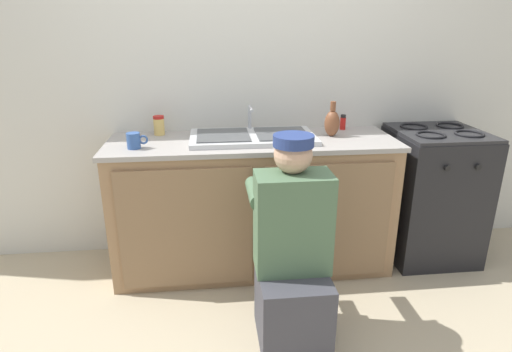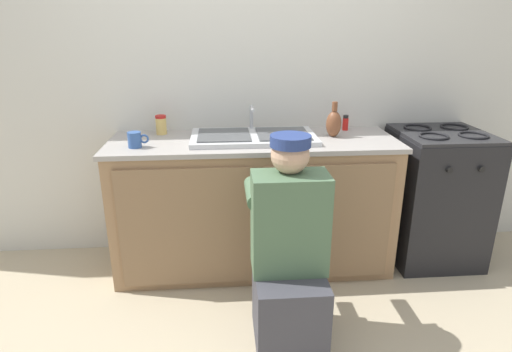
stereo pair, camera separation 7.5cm
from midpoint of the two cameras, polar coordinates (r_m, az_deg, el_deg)
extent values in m
plane|color=tan|center=(2.87, -0.54, -14.39)|extent=(12.00, 12.00, 0.00)
cube|color=silver|center=(3.05, -1.90, 12.92)|extent=(6.00, 0.10, 2.50)
cube|color=#997551|center=(2.92, -1.17, -3.98)|extent=(1.82, 0.60, 0.87)
cube|color=#866747|center=(2.64, -10.09, -7.03)|extent=(0.80, 0.02, 0.77)
cube|color=#866747|center=(2.71, 8.71, -6.14)|extent=(0.80, 0.02, 0.77)
cube|color=#9E9993|center=(2.77, -1.24, 4.60)|extent=(1.86, 0.62, 0.03)
cube|color=silver|center=(2.76, -1.24, 5.20)|extent=(0.80, 0.44, 0.03)
cube|color=#4C4F51|center=(2.75, -5.21, 5.45)|extent=(0.33, 0.35, 0.01)
cube|color=#4C4F51|center=(2.78, 2.68, 5.68)|extent=(0.33, 0.35, 0.01)
cylinder|color=#B7BABF|center=(2.93, -1.59, 7.54)|extent=(0.02, 0.02, 0.18)
cylinder|color=#B7BABF|center=(2.84, -1.47, 8.98)|extent=(0.02, 0.16, 0.02)
cube|color=black|center=(3.28, 21.69, -2.48)|extent=(0.59, 0.60, 0.90)
cube|color=#262628|center=(3.14, 22.74, 5.36)|extent=(0.57, 0.59, 0.02)
torus|color=black|center=(2.98, 21.63, 5.12)|extent=(0.19, 0.19, 0.02)
torus|color=black|center=(3.11, 25.95, 5.09)|extent=(0.19, 0.19, 0.02)
torus|color=black|center=(3.18, 19.68, 6.23)|extent=(0.19, 0.19, 0.02)
torus|color=black|center=(3.31, 23.82, 6.17)|extent=(0.19, 0.19, 0.02)
cylinder|color=black|center=(2.87, 23.45, 0.94)|extent=(0.04, 0.02, 0.04)
cylinder|color=black|center=(2.98, 26.89, 1.06)|extent=(0.04, 0.02, 0.04)
cube|color=#3F3F47|center=(2.36, 3.92, -16.98)|extent=(0.36, 0.40, 0.40)
cube|color=#4C6B4C|center=(2.17, 3.92, -6.23)|extent=(0.38, 0.22, 0.52)
sphere|color=tan|center=(2.08, 3.95, 2.84)|extent=(0.19, 0.19, 0.19)
cylinder|color=navy|center=(2.06, 3.99, 4.74)|extent=(0.20, 0.20, 0.06)
cube|color=navy|center=(2.15, 3.58, 4.83)|extent=(0.13, 0.09, 0.02)
cylinder|color=#4C6B4C|center=(2.29, -1.09, -2.24)|extent=(0.08, 0.30, 0.08)
cylinder|color=#4C6B4C|center=(2.35, 7.21, -1.88)|extent=(0.08, 0.30, 0.08)
cylinder|color=red|center=(3.08, 10.81, 6.89)|extent=(0.04, 0.04, 0.08)
cylinder|color=black|center=(3.07, 10.88, 7.84)|extent=(0.04, 0.04, 0.02)
cylinder|color=#335699|center=(2.66, -16.80, 4.52)|extent=(0.08, 0.08, 0.09)
torus|color=#335699|center=(2.65, -15.57, 4.69)|extent=(0.06, 0.01, 0.06)
cylinder|color=#DBB760|center=(2.95, -13.51, 6.40)|extent=(0.07, 0.07, 0.11)
cylinder|color=#B21E19|center=(2.94, -13.61, 7.61)|extent=(0.07, 0.07, 0.02)
ellipsoid|color=brown|center=(2.87, 9.36, 6.92)|extent=(0.10, 0.10, 0.17)
cylinder|color=brown|center=(2.85, 9.49, 9.18)|extent=(0.04, 0.04, 0.06)
camera|label=1|loc=(0.04, -90.82, -0.29)|focal=30.00mm
camera|label=2|loc=(0.04, 89.18, 0.29)|focal=30.00mm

